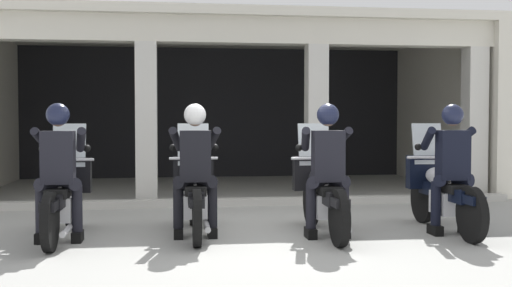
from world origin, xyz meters
name	(u,v)px	position (x,y,z in m)	size (l,w,h in m)	color
ground_plane	(234,200)	(0.00, 3.00, 0.00)	(80.00, 80.00, 0.00)	#999993
station_building	(221,86)	(-0.03, 5.49, 2.09)	(9.74, 5.20, 3.27)	black
kerb_strip	(236,202)	(-0.03, 2.35, 0.06)	(9.24, 0.24, 0.12)	#B7B5AD
motorcycle_far_left	(64,195)	(-2.32, -0.04, 0.50)	(0.62, 2.04, 1.35)	black
police_officer_far_left	(59,160)	(-2.32, -0.32, 0.94)	(0.63, 0.61, 1.58)	black
motorcycle_center_left	(195,193)	(-0.77, 0.03, 0.50)	(0.62, 2.04, 1.35)	black
police_officer_center_left	(195,159)	(-0.77, -0.25, 0.94)	(0.63, 0.61, 1.58)	black
motorcycle_center_right	(322,193)	(0.77, -0.18, 0.50)	(0.62, 2.04, 1.35)	black
police_officer_center_right	(327,159)	(0.77, -0.46, 0.94)	(0.63, 0.61, 1.58)	black
motorcycle_far_right	(441,191)	(2.32, -0.17, 0.50)	(0.62, 2.04, 1.35)	black
police_officer_far_right	(452,157)	(2.32, -0.45, 0.94)	(0.63, 0.61, 1.58)	black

